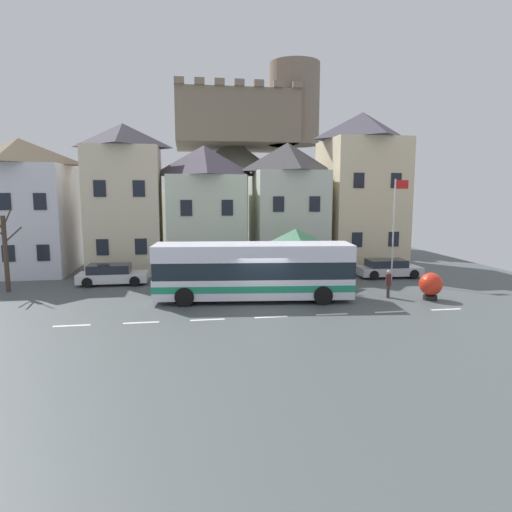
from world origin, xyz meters
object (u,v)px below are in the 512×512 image
hilltop_castle (234,184)px  parked_car_00 (388,268)px  transit_bus (253,272)px  flagpole (395,222)px  townhouse_01 (125,199)px  public_bench (297,271)px  townhouse_02 (205,208)px  townhouse_04 (361,190)px  bus_shelter (295,239)px  parked_car_01 (112,275)px  harbour_buoy (431,285)px  bare_tree_00 (5,250)px  townhouse_00 (23,207)px  pedestrian_00 (388,283)px  townhouse_03 (287,206)px  parked_car_02 (309,268)px  pedestrian_01 (325,274)px

hilltop_castle → parked_car_00: 27.70m
transit_bus → flagpole: size_ratio=1.62×
townhouse_01 → public_bench: townhouse_01 is taller
townhouse_02 → townhouse_04: 12.53m
bus_shelter → flagpole: size_ratio=0.54×
townhouse_02 → parked_car_01: townhouse_02 is taller
townhouse_04 → flagpole: (-0.37, -6.96, -2.13)m
townhouse_02 → harbour_buoy: bearing=-47.1°
public_bench → bare_tree_00: size_ratio=0.35×
hilltop_castle → parked_car_01: size_ratio=7.70×
townhouse_01 → transit_bus: 13.68m
townhouse_00 → parked_car_00: bearing=-12.9°
townhouse_02 → bare_tree_00: 13.99m
parked_car_01 → pedestrian_00: pedestrian_00 is taller
townhouse_00 → townhouse_04: bearing=-0.3°
townhouse_00 → public_bench: bearing=-15.4°
townhouse_00 → bare_tree_00: townhouse_00 is taller
hilltop_castle → harbour_buoy: 33.82m
townhouse_04 → flagpole: bearing=-93.0°
flagpole → townhouse_01: bearing=159.8°
bare_tree_00 → townhouse_04: bearing=15.1°
townhouse_01 → pedestrian_00: (15.47, -11.09, -4.54)m
townhouse_00 → bus_shelter: size_ratio=2.68×
townhouse_03 → harbour_buoy: 13.90m
flagpole → parked_car_00: bearing=78.0°
parked_car_00 → harbour_buoy: bearing=-93.9°
townhouse_04 → bare_tree_00: 25.56m
harbour_buoy → townhouse_02: bearing=132.9°
transit_bus → harbour_buoy: 9.75m
townhouse_01 → flagpole: bearing=-20.2°
townhouse_01 → parked_car_02: bearing=-19.7°
transit_bus → pedestrian_00: transit_bus is taller
townhouse_02 → bus_shelter: townhouse_02 is taller
townhouse_03 → townhouse_04: townhouse_04 is taller
townhouse_02 → public_bench: 9.08m
transit_bus → pedestrian_00: bearing=1.6°
townhouse_04 → pedestrian_00: bearing=-103.8°
townhouse_01 → bus_shelter: size_ratio=2.98×
hilltop_castle → bare_tree_00: bearing=-121.6°
hilltop_castle → townhouse_02: bearing=-102.6°
hilltop_castle → bare_tree_00: hilltop_castle is taller
townhouse_00 → parked_car_01: 9.68m
townhouse_03 → townhouse_04: (6.05, 0.13, 1.22)m
townhouse_03 → bare_tree_00: (-18.38, -6.48, -2.34)m
townhouse_03 → bus_shelter: (-1.12, -7.31, -1.84)m
townhouse_02 → public_bench: size_ratio=5.42×
parked_car_02 → harbour_buoy: 8.84m
hilltop_castle → pedestrian_00: hilltop_castle is taller
public_bench → pedestrian_00: bearing=-60.3°
parked_car_01 → pedestrian_01: bearing=-14.8°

